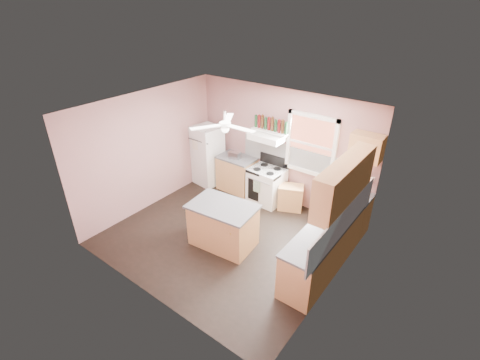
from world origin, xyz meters
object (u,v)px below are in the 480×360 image
Objects in this scene: toaster at (234,155)px; island at (223,226)px; refrigerator at (208,155)px; cart at (290,198)px; stove at (267,186)px.

toaster reaches higher than island.
refrigerator reaches higher than island.
toaster is at bearing 116.30° from island.
cart is (1.55, 0.13, -0.72)m from toaster.
toaster is 1.71m from cart.
toaster reaches higher than stove.
island is (1.96, -1.76, -0.34)m from refrigerator.
stove is at bearing -3.47° from toaster.
refrigerator reaches higher than cart.
cart is at bearing -2.76° from toaster.
refrigerator is 1.28× the size of island.
refrigerator reaches higher than toaster.
cart is (0.63, 0.07, -0.16)m from stove.
toaster is at bearing 10.08° from refrigerator.
stove is (1.75, 0.11, -0.34)m from refrigerator.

